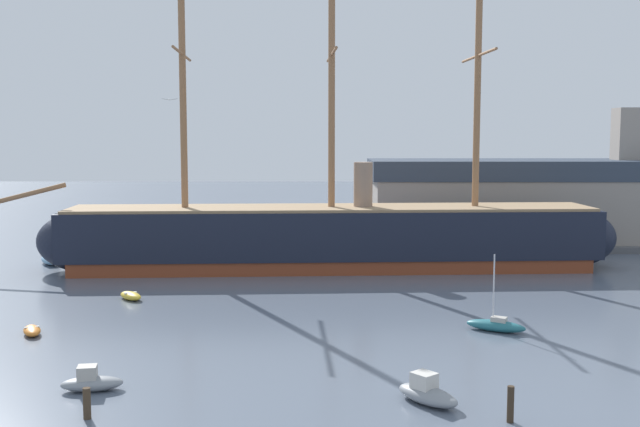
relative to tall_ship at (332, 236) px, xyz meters
name	(u,v)px	position (x,y,z in m)	size (l,w,h in m)	color
tall_ship	(332,236)	(0.00, 0.00, 0.00)	(67.68, 15.09, 32.54)	brown
motorboat_foreground_left	(92,382)	(-14.13, -38.49, -3.04)	(3.63, 1.98, 1.45)	gray
motorboat_foreground_right	(428,393)	(4.54, -40.49, -2.97)	(3.78, 4.03, 1.64)	gray
dinghy_mid_left	(33,330)	(-21.99, -26.65, -3.22)	(2.21, 2.94, 0.64)	orange
sailboat_mid_right	(497,325)	(11.70, -25.68, -3.07)	(4.49, 3.21, 5.70)	#236670
dinghy_alongside_bow	(131,296)	(-17.77, -15.06, -3.20)	(2.88, 3.04, 0.69)	gold
motorboat_far_left	(51,258)	(-31.17, 2.94, -2.88)	(3.91, 4.80, 1.88)	#7FB2D6
motorboat_distant_centre	(326,249)	(-0.52, 11.00, -3.11)	(3.08, 2.77, 1.24)	silver
mooring_piling_nearest	(87,403)	(-13.05, -42.71, -2.73)	(0.40, 0.40, 1.62)	#423323
mooring_piling_left_pair	(511,404)	(8.34, -43.16, -2.61)	(0.35, 0.35, 1.87)	#382B1E
dockside_warehouse_right	(579,203)	(32.30, 17.36, 2.01)	(58.25, 14.93, 17.74)	#565659
seagull_in_flight	(170,99)	(-12.02, -25.10, 13.34)	(1.12, 0.41, 0.13)	silver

